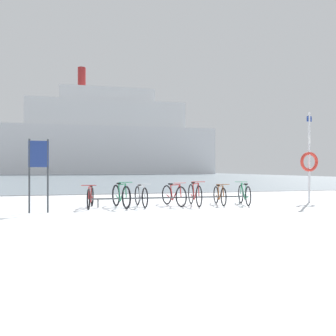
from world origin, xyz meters
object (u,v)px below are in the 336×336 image
Objects in this scene: bicycle_1 at (121,196)px; bicycle_6 at (244,194)px; bicycle_4 at (195,194)px; info_sign at (39,163)px; bicycle_5 at (220,195)px; bicycle_2 at (141,196)px; bicycle_3 at (174,195)px; rescue_post at (309,160)px; ferry_ship at (111,139)px; bicycle_0 at (90,197)px.

bicycle_1 reaches higher than bicycle_6.
bicycle_4 is 1.79m from bicycle_6.
bicycle_6 is at bearing 5.94° from info_sign.
bicycle_1 is 4.31m from bicycle_6.
bicycle_4 is 1.13× the size of bicycle_5.
bicycle_3 is at bearing -2.21° from bicycle_2.
bicycle_6 reaches higher than bicycle_5.
rescue_post is at bearing 0.09° from bicycle_4.
ferry_ship is at bearing 87.84° from bicycle_5.
bicycle_3 is 80.53m from ferry_ship.
bicycle_4 is at bearing -92.82° from ferry_ship.
rescue_post is at bearing -1.11° from bicycle_2.
bicycle_1 is 80.75m from ferry_ship.
bicycle_0 is at bearing 178.98° from bicycle_5.
bicycle_5 is at bearing 0.59° from bicycle_1.
bicycle_5 is 0.75× the size of info_sign.
bicycle_1 is at bearing -167.75° from bicycle_2.
bicycle_4 is (1.84, -0.13, 0.03)m from bicycle_2.
bicycle_6 is (0.87, -0.15, 0.02)m from bicycle_5.
bicycle_1 is at bearing -179.41° from bicycle_5.
bicycle_6 is 3.01m from rescue_post.
bicycle_1 is at bearing 18.57° from info_sign.
bicycle_6 is at bearing -9.80° from bicycle_5.
bicycle_3 is 0.97× the size of bicycle_6.
bicycle_6 is (2.51, -0.22, -0.00)m from bicycle_3.
bicycle_1 is at bearing -94.62° from ferry_ship.
info_sign reaches higher than bicycle_2.
bicycle_4 is at bearing -6.80° from bicycle_3.
bicycle_0 is at bearing 178.45° from bicycle_4.
bicycle_2 is at bearing 175.98° from bicycle_4.
bicycle_4 is (0.73, -0.09, 0.02)m from bicycle_3.
rescue_post reaches higher than bicycle_0.
bicycle_4 is at bearing -178.97° from bicycle_5.
bicycle_4 is (2.53, 0.02, 0.00)m from bicycle_1.
ferry_ship is (5.78, 79.86, 8.83)m from bicycle_2.
rescue_post is at bearing -0.15° from bicycle_5.
bicycle_1 is 1.80m from bicycle_3.
bicycle_4 reaches higher than bicycle_3.
bicycle_2 is 2.76m from bicycle_5.
bicycle_6 reaches higher than bicycle_0.
bicycle_4 is (3.49, -0.09, 0.04)m from bicycle_0.
bicycle_5 is 6.03m from info_sign.
info_sign is at bearing -96.28° from ferry_ship.
bicycle_3 reaches higher than bicycle_0.
rescue_post is (9.48, 0.84, 0.17)m from info_sign.
bicycle_3 reaches higher than bicycle_6.
bicycle_4 is 80.57m from ferry_ship.
bicycle_3 reaches higher than bicycle_5.
bicycle_1 is 0.70m from bicycle_2.
bicycle_3 is (2.77, -0.01, 0.02)m from bicycle_0.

